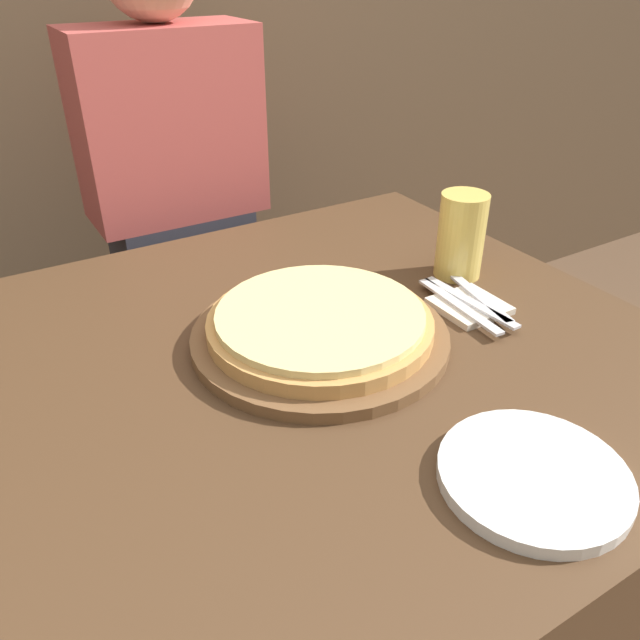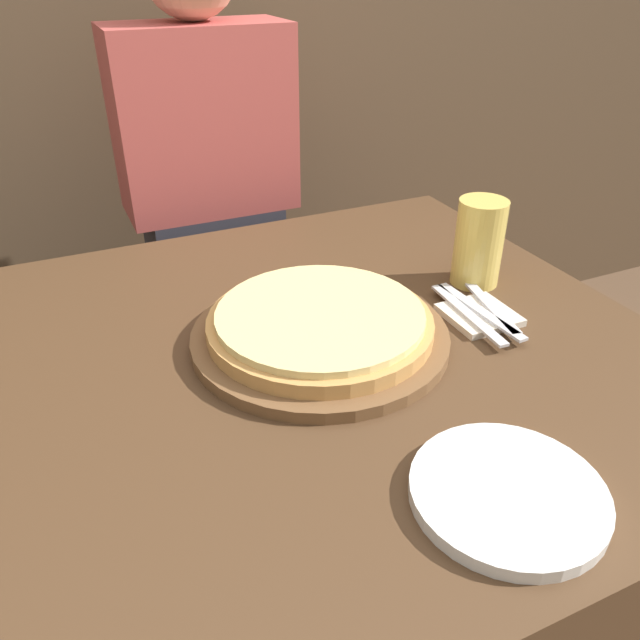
{
  "view_description": "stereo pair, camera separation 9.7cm",
  "coord_description": "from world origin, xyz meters",
  "px_view_note": "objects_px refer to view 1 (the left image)",
  "views": [
    {
      "loc": [
        -0.35,
        -0.7,
        1.31
      ],
      "look_at": [
        0.08,
        0.01,
        0.81
      ],
      "focal_mm": 35.0,
      "sensor_mm": 36.0,
      "label": 1
    },
    {
      "loc": [
        -0.27,
        -0.74,
        1.31
      ],
      "look_at": [
        0.08,
        0.01,
        0.81
      ],
      "focal_mm": 35.0,
      "sensor_mm": 36.0,
      "label": 2
    }
  ],
  "objects_px": {
    "beer_glass": "(461,232)",
    "pizza_on_board": "(320,328)",
    "dinner_plate": "(533,476)",
    "dinner_knife": "(470,302)",
    "spoon": "(481,298)",
    "fork": "(459,305)",
    "diner_person": "(182,238)"
  },
  "relations": [
    {
      "from": "diner_person",
      "to": "spoon",
      "type": "bearing_deg",
      "value": -69.82
    },
    {
      "from": "dinner_plate",
      "to": "spoon",
      "type": "distance_m",
      "value": 0.42
    },
    {
      "from": "dinner_knife",
      "to": "diner_person",
      "type": "distance_m",
      "value": 0.8
    },
    {
      "from": "fork",
      "to": "spoon",
      "type": "bearing_deg",
      "value": -0.0
    },
    {
      "from": "beer_glass",
      "to": "fork",
      "type": "bearing_deg",
      "value": -130.62
    },
    {
      "from": "fork",
      "to": "dinner_knife",
      "type": "xyz_separation_m",
      "value": [
        0.03,
        -0.0,
        0.0
      ]
    },
    {
      "from": "dinner_plate",
      "to": "fork",
      "type": "xyz_separation_m",
      "value": [
        0.19,
        0.34,
        0.01
      ]
    },
    {
      "from": "dinner_plate",
      "to": "fork",
      "type": "height_order",
      "value": "dinner_plate"
    },
    {
      "from": "dinner_plate",
      "to": "dinner_knife",
      "type": "height_order",
      "value": "dinner_plate"
    },
    {
      "from": "dinner_knife",
      "to": "spoon",
      "type": "distance_m",
      "value": 0.03
    },
    {
      "from": "spoon",
      "to": "dinner_knife",
      "type": "bearing_deg",
      "value": -180.0
    },
    {
      "from": "pizza_on_board",
      "to": "dinner_knife",
      "type": "distance_m",
      "value": 0.28
    },
    {
      "from": "pizza_on_board",
      "to": "beer_glass",
      "type": "distance_m",
      "value": 0.36
    },
    {
      "from": "beer_glass",
      "to": "pizza_on_board",
      "type": "bearing_deg",
      "value": -168.89
    },
    {
      "from": "beer_glass",
      "to": "dinner_knife",
      "type": "bearing_deg",
      "value": -122.47
    },
    {
      "from": "dinner_plate",
      "to": "dinner_knife",
      "type": "relative_size",
      "value": 1.06
    },
    {
      "from": "pizza_on_board",
      "to": "diner_person",
      "type": "xyz_separation_m",
      "value": [
        0.02,
        0.71,
        -0.12
      ]
    },
    {
      "from": "pizza_on_board",
      "to": "dinner_plate",
      "type": "bearing_deg",
      "value": -81.71
    },
    {
      "from": "dinner_plate",
      "to": "dinner_knife",
      "type": "distance_m",
      "value": 0.41
    },
    {
      "from": "diner_person",
      "to": "dinner_knife",
      "type": "bearing_deg",
      "value": -71.51
    },
    {
      "from": "spoon",
      "to": "diner_person",
      "type": "height_order",
      "value": "diner_person"
    },
    {
      "from": "dinner_plate",
      "to": "spoon",
      "type": "bearing_deg",
      "value": 54.66
    },
    {
      "from": "beer_glass",
      "to": "dinner_knife",
      "type": "height_order",
      "value": "beer_glass"
    },
    {
      "from": "pizza_on_board",
      "to": "fork",
      "type": "relative_size",
      "value": 1.94
    },
    {
      "from": "fork",
      "to": "spoon",
      "type": "height_order",
      "value": "same"
    },
    {
      "from": "fork",
      "to": "diner_person",
      "type": "bearing_deg",
      "value": 106.77
    },
    {
      "from": "pizza_on_board",
      "to": "fork",
      "type": "bearing_deg",
      "value": -10.14
    },
    {
      "from": "fork",
      "to": "dinner_plate",
      "type": "bearing_deg",
      "value": -119.4
    },
    {
      "from": "beer_glass",
      "to": "fork",
      "type": "relative_size",
      "value": 0.76
    },
    {
      "from": "fork",
      "to": "dinner_knife",
      "type": "distance_m",
      "value": 0.03
    },
    {
      "from": "dinner_knife",
      "to": "diner_person",
      "type": "relative_size",
      "value": 0.15
    },
    {
      "from": "pizza_on_board",
      "to": "beer_glass",
      "type": "height_order",
      "value": "beer_glass"
    }
  ]
}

